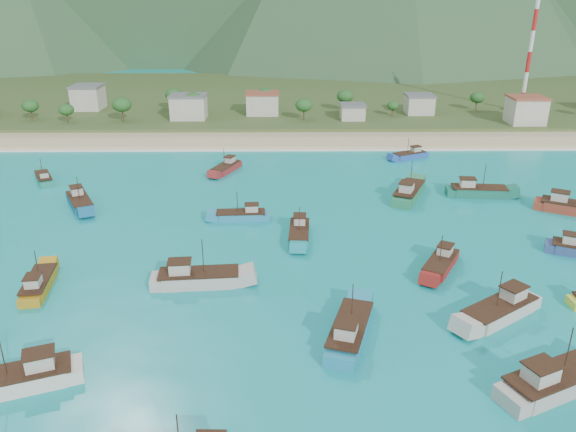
{
  "coord_description": "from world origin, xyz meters",
  "views": [
    {
      "loc": [
        2.88,
        -68.4,
        38.4
      ],
      "look_at": [
        3.77,
        18.0,
        3.0
      ],
      "focal_mm": 35.0,
      "sensor_mm": 36.0,
      "label": 1
    }
  ],
  "objects_px": {
    "boat_5": "(572,208)",
    "boat_25": "(299,233)",
    "boat_20": "(349,332)",
    "boat_13": "(80,202)",
    "boat_22": "(500,311)",
    "boat_27": "(226,168)",
    "radio_tower": "(530,52)",
    "boat_16": "(478,192)",
    "boat_15": "(410,156)",
    "boat_30": "(242,216)",
    "boat_23": "(441,264)",
    "boat_28": "(197,279)",
    "boat_7": "(555,382)",
    "boat_8": "(409,193)",
    "boat_29": "(19,380)",
    "boat_17": "(39,285)",
    "boat_1": "(44,179)"
  },
  "relations": [
    {
      "from": "boat_23",
      "to": "boat_29",
      "type": "bearing_deg",
      "value": 57.57
    },
    {
      "from": "boat_25",
      "to": "boat_30",
      "type": "relative_size",
      "value": 1.08
    },
    {
      "from": "boat_13",
      "to": "boat_29",
      "type": "relative_size",
      "value": 0.89
    },
    {
      "from": "boat_17",
      "to": "boat_15",
      "type": "bearing_deg",
      "value": 36.61
    },
    {
      "from": "boat_16",
      "to": "boat_22",
      "type": "distance_m",
      "value": 45.3
    },
    {
      "from": "boat_17",
      "to": "boat_27",
      "type": "distance_m",
      "value": 56.74
    },
    {
      "from": "radio_tower",
      "to": "boat_16",
      "type": "bearing_deg",
      "value": -117.12
    },
    {
      "from": "boat_15",
      "to": "boat_13",
      "type": "bearing_deg",
      "value": 88.58
    },
    {
      "from": "boat_22",
      "to": "boat_29",
      "type": "relative_size",
      "value": 0.95
    },
    {
      "from": "radio_tower",
      "to": "boat_20",
      "type": "distance_m",
      "value": 139.99
    },
    {
      "from": "boat_22",
      "to": "boat_23",
      "type": "bearing_deg",
      "value": -17.26
    },
    {
      "from": "boat_16",
      "to": "boat_27",
      "type": "distance_m",
      "value": 53.75
    },
    {
      "from": "boat_17",
      "to": "boat_28",
      "type": "height_order",
      "value": "boat_28"
    },
    {
      "from": "boat_7",
      "to": "boat_28",
      "type": "bearing_deg",
      "value": -144.08
    },
    {
      "from": "boat_5",
      "to": "boat_29",
      "type": "bearing_deg",
      "value": -30.32
    },
    {
      "from": "boat_7",
      "to": "boat_29",
      "type": "height_order",
      "value": "boat_7"
    },
    {
      "from": "boat_13",
      "to": "boat_27",
      "type": "height_order",
      "value": "boat_13"
    },
    {
      "from": "boat_5",
      "to": "boat_25",
      "type": "bearing_deg",
      "value": -49.39
    },
    {
      "from": "boat_17",
      "to": "boat_1",
      "type": "bearing_deg",
      "value": 102.84
    },
    {
      "from": "boat_7",
      "to": "boat_16",
      "type": "distance_m",
      "value": 58.65
    },
    {
      "from": "boat_13",
      "to": "boat_27",
      "type": "bearing_deg",
      "value": -168.16
    },
    {
      "from": "boat_22",
      "to": "boat_25",
      "type": "bearing_deg",
      "value": 10.66
    },
    {
      "from": "radio_tower",
      "to": "boat_22",
      "type": "height_order",
      "value": "radio_tower"
    },
    {
      "from": "boat_5",
      "to": "boat_22",
      "type": "bearing_deg",
      "value": -7.46
    },
    {
      "from": "boat_5",
      "to": "boat_13",
      "type": "relative_size",
      "value": 1.11
    },
    {
      "from": "boat_17",
      "to": "boat_25",
      "type": "xyz_separation_m",
      "value": [
        36.09,
        16.83,
        0.04
      ]
    },
    {
      "from": "boat_16",
      "to": "boat_27",
      "type": "height_order",
      "value": "boat_16"
    },
    {
      "from": "boat_25",
      "to": "boat_27",
      "type": "bearing_deg",
      "value": -63.56
    },
    {
      "from": "boat_29",
      "to": "boat_30",
      "type": "height_order",
      "value": "boat_29"
    },
    {
      "from": "boat_17",
      "to": "boat_20",
      "type": "xyz_separation_m",
      "value": [
        41.15,
        -12.11,
        0.25
      ]
    },
    {
      "from": "boat_20",
      "to": "boat_25",
      "type": "distance_m",
      "value": 29.37
    },
    {
      "from": "boat_7",
      "to": "boat_20",
      "type": "relative_size",
      "value": 1.05
    },
    {
      "from": "boat_1",
      "to": "boat_20",
      "type": "bearing_deg",
      "value": -73.58
    },
    {
      "from": "boat_7",
      "to": "boat_29",
      "type": "distance_m",
      "value": 54.9
    },
    {
      "from": "radio_tower",
      "to": "boat_27",
      "type": "bearing_deg",
      "value": -147.61
    },
    {
      "from": "boat_8",
      "to": "boat_17",
      "type": "bearing_deg",
      "value": -124.02
    },
    {
      "from": "radio_tower",
      "to": "boat_23",
      "type": "bearing_deg",
      "value": -116.96
    },
    {
      "from": "boat_7",
      "to": "boat_15",
      "type": "bearing_deg",
      "value": 153.37
    },
    {
      "from": "boat_13",
      "to": "boat_22",
      "type": "relative_size",
      "value": 0.94
    },
    {
      "from": "boat_13",
      "to": "boat_25",
      "type": "relative_size",
      "value": 1.07
    },
    {
      "from": "boat_8",
      "to": "boat_20",
      "type": "bearing_deg",
      "value": -84.97
    },
    {
      "from": "boat_5",
      "to": "boat_16",
      "type": "distance_m",
      "value": 16.94
    },
    {
      "from": "boat_23",
      "to": "boat_22",
      "type": "bearing_deg",
      "value": 137.44
    },
    {
      "from": "radio_tower",
      "to": "boat_15",
      "type": "relative_size",
      "value": 3.91
    },
    {
      "from": "boat_13",
      "to": "boat_17",
      "type": "height_order",
      "value": "boat_13"
    },
    {
      "from": "boat_5",
      "to": "boat_28",
      "type": "height_order",
      "value": "boat_5"
    },
    {
      "from": "boat_23",
      "to": "boat_28",
      "type": "distance_m",
      "value": 35.28
    },
    {
      "from": "boat_15",
      "to": "boat_25",
      "type": "relative_size",
      "value": 0.89
    },
    {
      "from": "boat_7",
      "to": "boat_28",
      "type": "relative_size",
      "value": 1.07
    },
    {
      "from": "boat_22",
      "to": "boat_23",
      "type": "xyz_separation_m",
      "value": [
        -4.03,
        13.1,
        -0.21
      ]
    }
  ]
}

